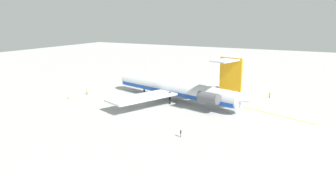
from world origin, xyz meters
name	(u,v)px	position (x,y,z in m)	size (l,w,h in m)	color
ground	(171,95)	(0.00, 0.00, 0.00)	(306.28, 306.28, 0.00)	#ADADA8
main_jetliner	(178,88)	(-5.20, 5.46, 3.67)	(45.45, 40.71, 13.46)	silver
ground_crew_near_nose	(270,95)	(-26.60, -10.14, 1.04)	(0.42, 0.26, 1.65)	black
ground_crew_near_tail	(181,132)	(-17.46, 29.55, 1.06)	(0.27, 0.40, 1.67)	black
ground_crew_portside	(87,91)	(22.52, 10.87, 1.11)	(0.28, 0.41, 1.76)	black
safety_cone_nose	(68,98)	(23.80, 17.26, 0.28)	(0.40, 0.40, 0.55)	#EA590F
taxiway_centreline	(188,94)	(-3.94, -3.92, 0.00)	(76.93, 0.36, 0.01)	gold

